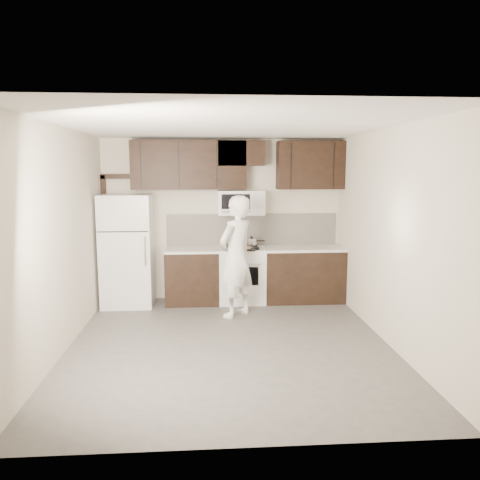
{
  "coord_description": "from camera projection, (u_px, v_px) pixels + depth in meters",
  "views": [
    {
      "loc": [
        -0.27,
        -5.65,
        2.17
      ],
      "look_at": [
        0.2,
        0.9,
        1.2
      ],
      "focal_mm": 35.0,
      "sensor_mm": 36.0,
      "label": 1
    }
  ],
  "objects": [
    {
      "name": "baking_tray",
      "position": [
        243.0,
        249.0,
        7.55
      ],
      "size": [
        0.46,
        0.38,
        0.02
      ],
      "primitive_type": "cube",
      "rotation": [
        0.0,
        0.0,
        -0.19
      ],
      "color": "black",
      "rests_on": "counter_run"
    },
    {
      "name": "door_trim",
      "position": [
        108.0,
        227.0,
        7.78
      ],
      "size": [
        0.5,
        0.08,
        2.12
      ],
      "color": "black",
      "rests_on": "floor"
    },
    {
      "name": "pizza",
      "position": [
        243.0,
        248.0,
        7.55
      ],
      "size": [
        0.33,
        0.33,
        0.02
      ],
      "primitive_type": "cylinder",
      "rotation": [
        0.0,
        0.0,
        -0.19
      ],
      "color": "tan",
      "rests_on": "baking_tray"
    },
    {
      "name": "refrigerator",
      "position": [
        128.0,
        250.0,
        7.54
      ],
      "size": [
        0.8,
        0.76,
        1.8
      ],
      "color": "white",
      "rests_on": "floor"
    },
    {
      "name": "stove",
      "position": [
        242.0,
        275.0,
        7.78
      ],
      "size": [
        0.76,
        0.66,
        0.94
      ],
      "color": "white",
      "rests_on": "floor"
    },
    {
      "name": "ceiling",
      "position": [
        229.0,
        125.0,
        5.52
      ],
      "size": [
        4.5,
        4.5,
        0.0
      ],
      "primitive_type": "plane",
      "rotation": [
        3.14,
        0.0,
        0.0
      ],
      "color": "white",
      "rests_on": "back_wall"
    },
    {
      "name": "back_wall",
      "position": [
        223.0,
        220.0,
        7.94
      ],
      "size": [
        4.0,
        0.0,
        4.0
      ],
      "primitive_type": "plane",
      "rotation": [
        1.57,
        0.0,
        0.0
      ],
      "color": "beige",
      "rests_on": "ground"
    },
    {
      "name": "microwave",
      "position": [
        241.0,
        203.0,
        7.72
      ],
      "size": [
        0.76,
        0.42,
        0.4
      ],
      "color": "white",
      "rests_on": "upper_cabinets"
    },
    {
      "name": "backsplash",
      "position": [
        252.0,
        229.0,
        7.98
      ],
      "size": [
        2.9,
        0.02,
        0.54
      ],
      "primitive_type": "cube",
      "color": "beige",
      "rests_on": "counter_run"
    },
    {
      "name": "person",
      "position": [
        236.0,
        257.0,
        6.94
      ],
      "size": [
        0.77,
        0.78,
        1.82
      ],
      "primitive_type": "imported",
      "rotation": [
        0.0,
        0.0,
        3.96
      ],
      "color": "silver",
      "rests_on": "floor"
    },
    {
      "name": "floor",
      "position": [
        229.0,
        344.0,
        5.91
      ],
      "size": [
        4.5,
        4.5,
        0.0
      ],
      "primitive_type": "plane",
      "color": "#4D4B49",
      "rests_on": "ground"
    },
    {
      "name": "saucepan",
      "position": [
        252.0,
        242.0,
        7.87
      ],
      "size": [
        0.32,
        0.18,
        0.17
      ],
      "color": "silver",
      "rests_on": "stove"
    },
    {
      "name": "upper_cabinets",
      "position": [
        235.0,
        164.0,
        7.64
      ],
      "size": [
        3.48,
        0.35,
        0.78
      ],
      "color": "black",
      "rests_on": "back_wall"
    },
    {
      "name": "counter_run",
      "position": [
        260.0,
        275.0,
        7.8
      ],
      "size": [
        2.95,
        0.64,
        0.91
      ],
      "color": "black",
      "rests_on": "floor"
    }
  ]
}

